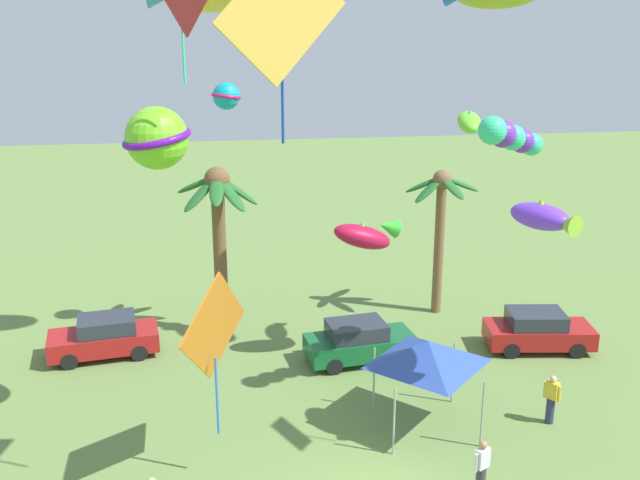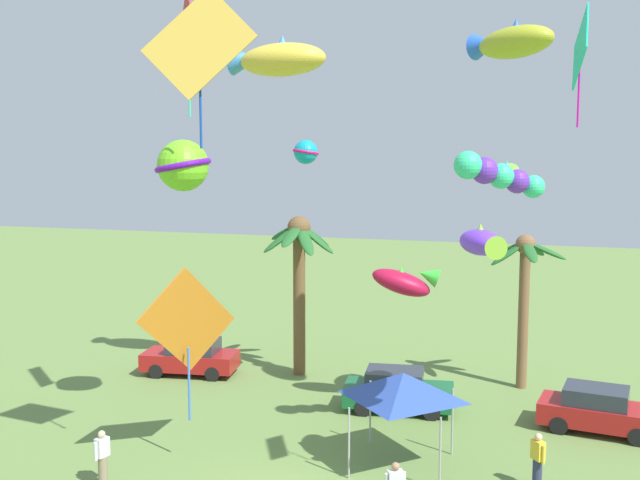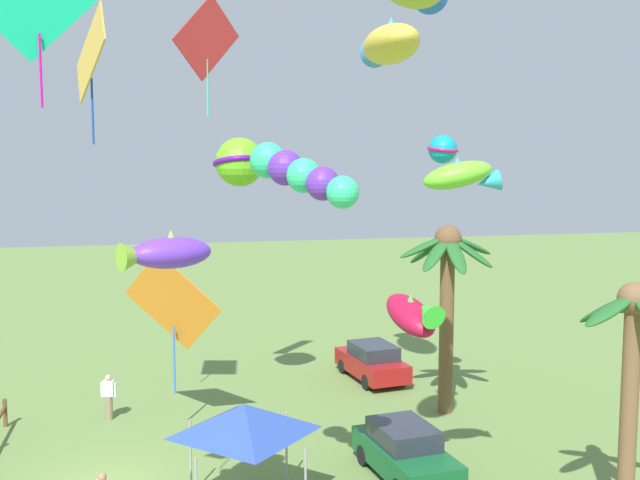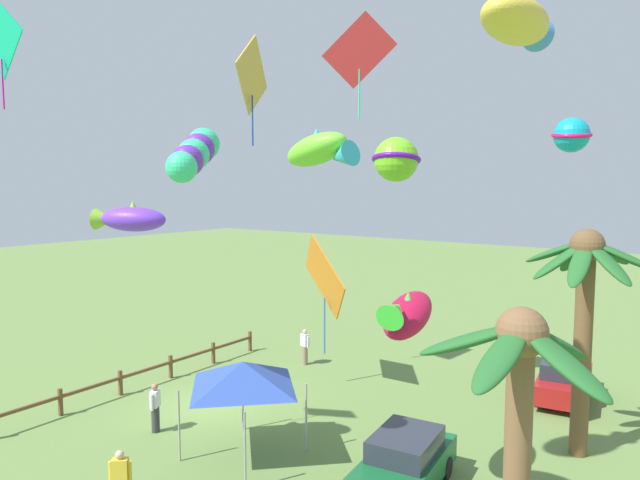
{
  "view_description": "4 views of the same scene",
  "coord_description": "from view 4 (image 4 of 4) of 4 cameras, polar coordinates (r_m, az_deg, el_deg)",
  "views": [
    {
      "loc": [
        -3.95,
        -15.13,
        11.84
      ],
      "look_at": [
        -1.01,
        4.58,
        5.8
      ],
      "focal_mm": 40.49,
      "sensor_mm": 36.0,
      "label": 1
    },
    {
      "loc": [
        6.06,
        -17.45,
        9.32
      ],
      "look_at": [
        -0.83,
        4.63,
        6.58
      ],
      "focal_mm": 41.86,
      "sensor_mm": 36.0,
      "label": 2
    },
    {
      "loc": [
        19.99,
        1.5,
        8.97
      ],
      "look_at": [
        0.32,
        5.95,
        6.76
      ],
      "focal_mm": 41.4,
      "sensor_mm": 36.0,
      "label": 3
    },
    {
      "loc": [
        13.58,
        14.82,
        7.94
      ],
      "look_at": [
        0.33,
        5.1,
        6.33
      ],
      "focal_mm": 31.83,
      "sensor_mm": 36.0,
      "label": 4
    }
  ],
  "objects": [
    {
      "name": "festival_tent",
      "position": [
        16.98,
        -7.74,
        -13.25
      ],
      "size": [
        2.86,
        2.86,
        2.85
      ],
      "color": "#9E9EA3",
      "rests_on": "ground"
    },
    {
      "name": "spectator_0",
      "position": [
        25.46,
        -1.54,
        -10.65
      ],
      "size": [
        0.32,
        0.53,
        1.59
      ],
      "color": "gray",
      "rests_on": "ground"
    },
    {
      "name": "palm_tree_0",
      "position": [
        9.48,
        19.31,
        -16.72
      ],
      "size": [
        3.04,
        3.05,
        6.13
      ],
      "color": "brown",
      "rests_on": "ground"
    },
    {
      "name": "kite_diamond_8",
      "position": [
        22.14,
        0.45,
        -3.88
      ],
      "size": [
        1.68,
        3.07,
        4.74
      ],
      "color": "orange"
    },
    {
      "name": "kite_diamond_9",
      "position": [
        22.34,
        -6.85,
        15.92
      ],
      "size": [
        2.77,
        1.03,
        4.05
      ],
      "color": "gold"
    },
    {
      "name": "kite_fish_5",
      "position": [
        14.34,
        8.65,
        -7.33
      ],
      "size": [
        2.62,
        1.4,
        1.39
      ],
      "color": "#B51136"
    },
    {
      "name": "rail_fence",
      "position": [
        23.93,
        -17.04,
        -12.54
      ],
      "size": [
        11.94,
        0.12,
        0.95
      ],
      "color": "brown",
      "rests_on": "ground"
    },
    {
      "name": "kite_fish_3",
      "position": [
        16.02,
        -18.63,
        2.04
      ],
      "size": [
        1.61,
        2.16,
        0.83
      ],
      "color": "#7136EC"
    },
    {
      "name": "palm_tree_1",
      "position": [
        18.02,
        25.09,
        -4.8
      ],
      "size": [
        3.22,
        3.56,
        6.69
      ],
      "color": "brown",
      "rests_on": "ground"
    },
    {
      "name": "parked_car_0",
      "position": [
        15.92,
        8.43,
        -21.31
      ],
      "size": [
        4.08,
        2.17,
        1.51
      ],
      "color": "#145B2D",
      "rests_on": "ground"
    },
    {
      "name": "kite_diamond_11",
      "position": [
        17.07,
        -29.44,
        16.97
      ],
      "size": [
        0.29,
        1.91,
        2.65
      ],
      "color": "#14D295"
    },
    {
      "name": "ground_plane",
      "position": [
        21.61,
        -10.87,
        -16.05
      ],
      "size": [
        120.0,
        120.0,
        0.0
      ],
      "primitive_type": "plane",
      "color": "olive"
    },
    {
      "name": "kite_tube_7",
      "position": [
        13.72,
        -12.47,
        8.51
      ],
      "size": [
        2.51,
        1.99,
        1.38
      ],
      "color": "#35DE90"
    },
    {
      "name": "kite_fish_0",
      "position": [
        11.16,
        -0.0,
        9.02
      ],
      "size": [
        1.08,
        1.91,
        0.9
      ],
      "color": "#71E132"
    },
    {
      "name": "spectator_1",
      "position": [
        19.68,
        -16.24,
        -15.85
      ],
      "size": [
        0.49,
        0.39,
        1.59
      ],
      "color": "#38383D",
      "rests_on": "ground"
    },
    {
      "name": "parked_car_1",
      "position": [
        23.43,
        23.35,
        -12.74
      ],
      "size": [
        4.1,
        2.23,
        1.51
      ],
      "color": "#A51919",
      "rests_on": "ground"
    },
    {
      "name": "kite_ball_10",
      "position": [
        17.47,
        23.97,
        9.62
      ],
      "size": [
        1.42,
        1.42,
        0.97
      ],
      "color": "#109EBB"
    },
    {
      "name": "kite_diamond_1",
      "position": [
        22.04,
        3.99,
        18.38
      ],
      "size": [
        1.68,
        2.28,
        3.89
      ],
      "color": "red"
    },
    {
      "name": "kite_fish_4",
      "position": [
        19.02,
        19.29,
        19.98
      ],
      "size": [
        3.82,
        1.79,
        1.56
      ],
      "color": "yellow"
    },
    {
      "name": "kite_ball_2",
      "position": [
        21.68,
        7.66,
        8.02
      ],
      "size": [
        2.28,
        2.28,
        1.68
      ],
      "color": "#6FD323"
    }
  ]
}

